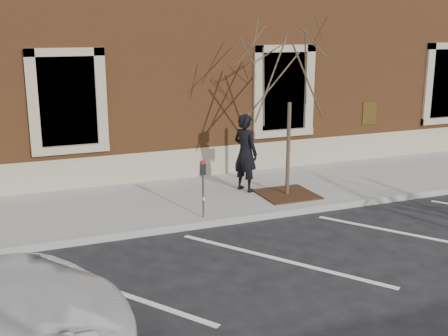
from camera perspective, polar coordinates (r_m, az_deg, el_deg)
name	(u,v)px	position (r m, az deg, el deg)	size (l,w,h in m)	color
ground	(234,222)	(12.44, 1.04, -5.55)	(120.00, 120.00, 0.00)	#28282B
sidewalk_near	(207,197)	(13.96, -1.77, -3.00)	(40.00, 3.50, 0.15)	#A29E99
curb_near	(235,220)	(12.37, 1.13, -5.30)	(40.00, 0.12, 0.15)	#9E9E99
parking_stripes	(280,260)	(10.59, 5.74, -9.25)	(28.00, 4.40, 0.01)	silver
building_civic	(143,33)	(19.07, -8.27, 13.44)	(40.00, 8.62, 8.00)	brown
man	(245,153)	(14.05, 2.18, 1.57)	(0.72, 0.47, 1.96)	black
parking_meter	(203,178)	(12.05, -2.16, -1.07)	(0.12, 0.09, 1.27)	#595B60
tree_grate	(287,194)	(13.99, 6.41, -2.66)	(1.33, 1.33, 0.03)	#462416
sapling	(290,76)	(13.44, 6.76, 9.27)	(2.51, 2.51, 4.18)	#4A402D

